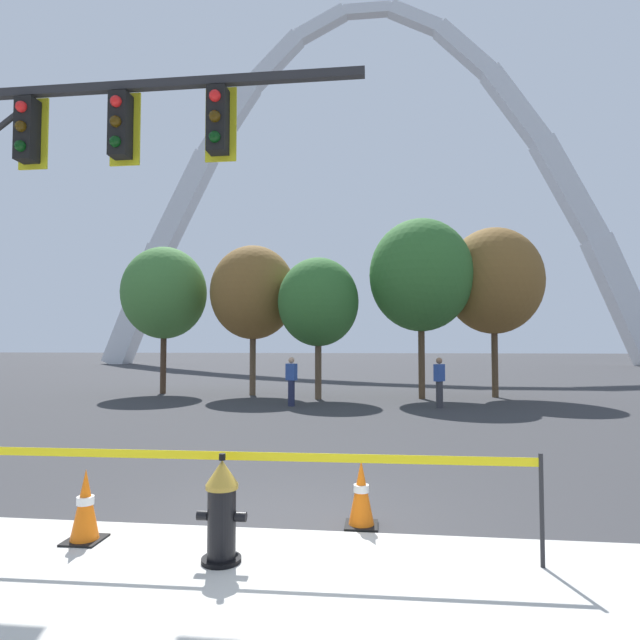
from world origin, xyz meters
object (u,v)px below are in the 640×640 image
at_px(traffic_cone_by_hydrant, 361,494).
at_px(pedestrian_walking_left, 439,382).
at_px(pedestrian_standing_center, 291,381).
at_px(traffic_cone_mid_sidewalk, 85,506).
at_px(monument_arch, 368,198).
at_px(fire_hydrant, 222,511).

distance_m(traffic_cone_by_hydrant, pedestrian_walking_left, 11.24).
distance_m(pedestrian_walking_left, pedestrian_standing_center, 4.74).
xyz_separation_m(traffic_cone_by_hydrant, traffic_cone_mid_sidewalk, (-2.77, -0.76, 0.00)).
relative_size(traffic_cone_mid_sidewalk, monument_arch, 0.01).
bearing_deg(fire_hydrant, pedestrian_standing_center, 96.74).
distance_m(traffic_cone_mid_sidewalk, pedestrian_standing_center, 11.75).
height_order(monument_arch, pedestrian_standing_center, monument_arch).
height_order(fire_hydrant, traffic_cone_by_hydrant, fire_hydrant).
bearing_deg(pedestrian_walking_left, traffic_cone_by_hydrant, -100.66).
height_order(traffic_cone_mid_sidewalk, monument_arch, monument_arch).
bearing_deg(pedestrian_standing_center, pedestrian_walking_left, 0.70).
bearing_deg(pedestrian_walking_left, fire_hydrant, -105.30).
relative_size(monument_arch, pedestrian_walking_left, 34.63).
bearing_deg(pedestrian_standing_center, traffic_cone_mid_sidewalk, -90.50).
distance_m(monument_arch, pedestrian_walking_left, 38.56).
bearing_deg(monument_arch, fire_hydrant, -90.42).
xyz_separation_m(fire_hydrant, monument_arch, (0.34, 47.11, 16.29)).
xyz_separation_m(fire_hydrant, pedestrian_standing_center, (-1.43, 12.06, 0.35)).
bearing_deg(pedestrian_standing_center, fire_hydrant, -83.26).
bearing_deg(monument_arch, pedestrian_walking_left, -85.14).
xyz_separation_m(monument_arch, pedestrian_walking_left, (2.98, -34.99, -15.94)).
bearing_deg(fire_hydrant, pedestrian_walking_left, 74.70).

